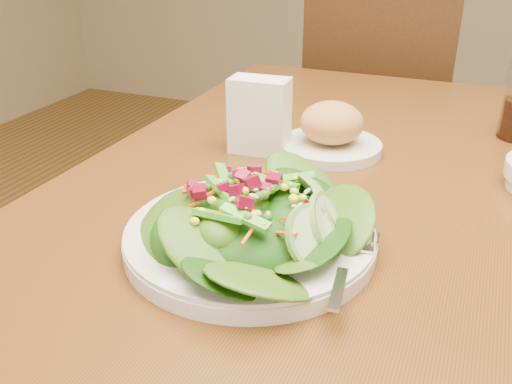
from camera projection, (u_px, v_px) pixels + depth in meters
dining_table at (350, 246)px, 0.91m from camera, size 0.90×1.40×0.75m
chair_far at (376, 129)px, 1.83m from camera, size 0.46×0.46×0.96m
salad_plate at (258, 225)px, 0.70m from camera, size 0.31×0.31×0.09m
bread_plate at (331, 132)px, 0.99m from camera, size 0.18×0.18×0.09m
napkin_holder at (259, 114)px, 0.98m from camera, size 0.10×0.06×0.13m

